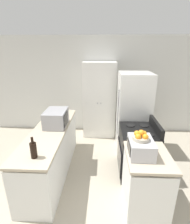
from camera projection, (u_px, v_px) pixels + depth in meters
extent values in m
cube|color=silver|center=(98.00, 86.00, 4.83)|extent=(7.00, 0.06, 2.60)
cube|color=silver|center=(52.00, 153.00, 3.29)|extent=(0.58, 2.16, 0.82)
cube|color=#B7A88E|center=(49.00, 131.00, 3.13)|extent=(0.60, 2.20, 0.04)
cube|color=silver|center=(145.00, 183.00, 2.54)|extent=(0.58, 0.75, 0.82)
cube|color=#B7A88E|center=(148.00, 156.00, 2.38)|extent=(0.60, 0.76, 0.04)
cube|color=white|center=(99.00, 100.00, 4.63)|extent=(0.84, 0.55, 1.96)
sphere|color=#B2B2B7|center=(97.00, 103.00, 4.36)|extent=(0.03, 0.03, 0.03)
sphere|color=#B2B2B7|center=(101.00, 103.00, 4.35)|extent=(0.03, 0.03, 0.03)
cube|color=black|center=(137.00, 152.00, 3.27)|extent=(0.64, 0.78, 0.89)
cube|color=black|center=(119.00, 156.00, 3.32)|extent=(0.02, 0.68, 0.49)
cube|color=black|center=(156.00, 126.00, 3.08)|extent=(0.06, 0.74, 0.16)
cylinder|color=black|center=(134.00, 134.00, 2.95)|extent=(0.17, 0.17, 0.01)
cylinder|color=black|center=(130.00, 125.00, 3.30)|extent=(0.17, 0.17, 0.01)
cylinder|color=black|center=(149.00, 135.00, 2.93)|extent=(0.17, 0.17, 0.01)
cylinder|color=black|center=(144.00, 126.00, 3.29)|extent=(0.17, 0.17, 0.01)
cube|color=white|center=(133.00, 114.00, 3.87)|extent=(0.67, 0.75, 1.80)
cylinder|color=gray|center=(118.00, 113.00, 3.66)|extent=(0.02, 0.02, 0.99)
cube|color=#939399|center=(56.00, 118.00, 3.26)|extent=(0.38, 0.53, 0.30)
cube|color=black|center=(66.00, 119.00, 3.21)|extent=(0.01, 0.33, 0.21)
cylinder|color=black|center=(34.00, 150.00, 2.29)|extent=(0.09, 0.09, 0.22)
cylinder|color=black|center=(32.00, 140.00, 2.24)|extent=(0.03, 0.03, 0.08)
cube|color=#B2B2B7|center=(141.00, 147.00, 2.36)|extent=(0.32, 0.44, 0.22)
cube|color=black|center=(129.00, 147.00, 2.37)|extent=(0.01, 0.31, 0.13)
cylinder|color=#B2A893|center=(141.00, 138.00, 2.32)|extent=(0.23, 0.23, 0.05)
sphere|color=orange|center=(144.00, 134.00, 2.34)|extent=(0.08, 0.08, 0.08)
sphere|color=orange|center=(137.00, 133.00, 2.35)|extent=(0.08, 0.08, 0.08)
sphere|color=orange|center=(138.00, 137.00, 2.26)|extent=(0.08, 0.08, 0.08)
sphere|color=orange|center=(145.00, 137.00, 2.26)|extent=(0.08, 0.08, 0.08)
sphere|color=orange|center=(141.00, 133.00, 2.29)|extent=(0.08, 0.08, 0.08)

